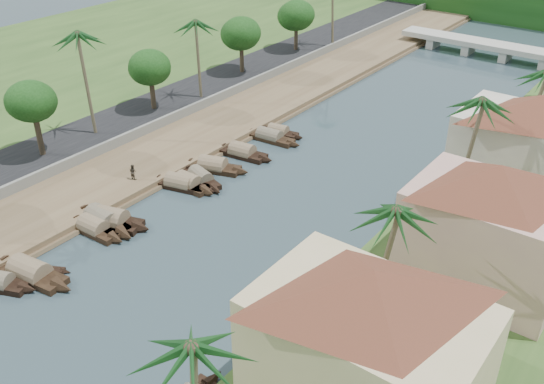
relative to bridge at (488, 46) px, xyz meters
The scene contains 37 objects.
ground 72.02m from the bridge, 90.00° to the right, with size 220.00×220.00×0.00m, color #32444B.
left_bank 54.42m from the bridge, 107.10° to the right, with size 10.00×180.00×0.80m, color brown.
right_bank 55.37m from the bridge, 69.93° to the right, with size 16.00×180.00×1.20m, color #2B4A1D.
road 57.49m from the bridge, 115.23° to the right, with size 8.00×180.00×1.40m, color black.
retaining_wall 55.79m from the bridge, 111.23° to the right, with size 0.40×180.00×1.10m, color slate.
far_left_fill 72.84m from the bridge, 134.44° to the right, with size 45.00×220.00×1.35m, color #2B4A1D.
treeline 28.09m from the bridge, 90.00° to the left, with size 120.00×14.00×8.00m.
bridge is the anchor object (origin of this frame).
building_near 76.54m from the bridge, 75.61° to the right, with size 14.85×14.85×10.20m.
building_mid 61.51m from the bridge, 70.98° to the right, with size 14.11×14.11×9.70m.
building_far 48.15m from the bridge, 66.65° to the right, with size 15.59×15.59×10.20m.
sampan_2 77.57m from the bridge, 96.41° to the right, with size 9.22×3.01×2.36m.
sampan_4 70.67m from the bridge, 97.92° to the right, with size 7.44×2.01×2.12m.
sampan_5 68.95m from the bridge, 97.84° to the right, with size 8.11×4.18×2.49m.
sampan_6 69.52m from the bridge, 98.31° to the right, with size 8.59×2.55×2.49m.
sampan_7 60.48m from the bridge, 98.84° to the right, with size 8.06×3.52×2.12m.
sampan_8 59.83m from the bridge, 98.37° to the right, with size 6.93×1.96×2.15m.
sampan_9 58.22m from the bridge, 98.40° to the right, with size 7.64×3.55×1.95m.
sampan_10 55.80m from the bridge, 99.46° to the right, with size 8.22×4.22×2.23m.
sampan_11 51.44m from the bridge, 99.83° to the right, with size 7.86×2.64×2.22m.
sampan_12 46.53m from the bridge, 100.98° to the right, with size 8.47×2.09×2.02m.
sampan_13 44.88m from the bridge, 101.35° to the right, with size 6.71×2.41×1.86m.
sampan_15 65.53m from the bridge, 81.65° to the right, with size 4.44×8.31×2.21m.
sampan_16 47.56m from the bridge, 78.04° to the right, with size 1.65×7.35×1.84m.
canoe_1 76.43m from the bridge, 96.40° to the right, with size 4.39×2.72×0.74m.
canoe_2 55.74m from the bridge, 99.38° to the right, with size 5.89×1.84×0.85m.
palm_0 85.13m from the bridge, 79.79° to the right, with size 3.20×3.20×11.89m.
palm_1 69.62m from the bridge, 76.60° to the right, with size 3.20×3.20×11.07m.
palm_2 53.47m from the bridge, 73.40° to the right, with size 3.20×3.20×12.43m.
palm_3 40.15m from the bridge, 65.91° to the right, with size 3.20×3.20×10.95m.
palm_5 63.77m from the bridge, 112.43° to the right, with size 3.20×3.20×12.68m.
palm_6 48.98m from the bridge, 117.19° to the right, with size 3.20×3.20×11.10m.
tree_2 69.44m from the bridge, 110.28° to the right, with size 4.94×4.94×7.89m.
tree_3 54.85m from the bridge, 116.05° to the right, with size 5.00×5.00×7.19m.
tree_4 40.35m from the bridge, 126.83° to the right, with size 5.38×5.38×7.64m.
tree_5 30.80m from the bridge, 142.10° to the right, with size 5.40×5.40×7.51m.
person_far 63.60m from the bridge, 101.97° to the right, with size 0.76×0.59×1.56m, color #383127.
Camera 1 is at (29.23, -24.04, 29.59)m, focal length 40.00 mm.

